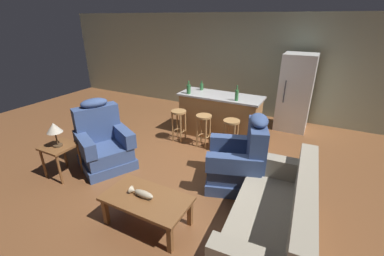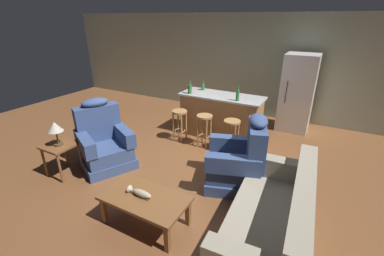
{
  "view_description": "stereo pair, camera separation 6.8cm",
  "coord_description": "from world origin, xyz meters",
  "px_view_note": "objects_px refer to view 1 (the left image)",
  "views": [
    {
      "loc": [
        1.92,
        -3.65,
        2.49
      ],
      "look_at": [
        0.07,
        -0.1,
        0.75
      ],
      "focal_mm": 24.0,
      "sensor_mm": 36.0,
      "label": 1
    },
    {
      "loc": [
        1.98,
        -3.62,
        2.49
      ],
      "look_at": [
        0.07,
        -0.1,
        0.75
      ],
      "focal_mm": 24.0,
      "sensor_mm": 36.0,
      "label": 2
    }
  ],
  "objects_px": {
    "bar_stool_middle": "(204,125)",
    "bottle_short_amber": "(202,87)",
    "coffee_table": "(147,201)",
    "kitchen_island": "(220,116)",
    "bottle_wine_dark": "(237,95)",
    "fish_figurine": "(141,193)",
    "end_table": "(60,151)",
    "table_lamp": "(54,129)",
    "refrigerator": "(295,93)",
    "recliner_near_island": "(240,161)",
    "bar_stool_right": "(231,130)",
    "couch": "(274,222)",
    "recliner_near_lamp": "(104,144)",
    "bottle_tall_green": "(189,89)",
    "bar_stool_left": "(179,120)"
  },
  "relations": [
    {
      "from": "bar_stool_middle",
      "to": "bottle_short_amber",
      "type": "xyz_separation_m",
      "value": [
        -0.45,
        0.82,
        0.56
      ]
    },
    {
      "from": "coffee_table",
      "to": "kitchen_island",
      "type": "height_order",
      "value": "kitchen_island"
    },
    {
      "from": "coffee_table",
      "to": "bottle_wine_dark",
      "type": "distance_m",
      "value": 2.84
    },
    {
      "from": "fish_figurine",
      "to": "end_table",
      "type": "xyz_separation_m",
      "value": [
        -1.89,
        0.27,
        -0.0
      ]
    },
    {
      "from": "fish_figurine",
      "to": "end_table",
      "type": "distance_m",
      "value": 1.91
    },
    {
      "from": "end_table",
      "to": "table_lamp",
      "type": "bearing_deg",
      "value": -46.42
    },
    {
      "from": "end_table",
      "to": "refrigerator",
      "type": "relative_size",
      "value": 0.32
    },
    {
      "from": "recliner_near_island",
      "to": "fish_figurine",
      "type": "bearing_deg",
      "value": 41.15
    },
    {
      "from": "bar_stool_middle",
      "to": "bar_stool_right",
      "type": "relative_size",
      "value": 1.0
    },
    {
      "from": "couch",
      "to": "recliner_near_lamp",
      "type": "bearing_deg",
      "value": -11.38
    },
    {
      "from": "refrigerator",
      "to": "kitchen_island",
      "type": "bearing_deg",
      "value": -138.8
    },
    {
      "from": "kitchen_island",
      "to": "recliner_near_island",
      "type": "bearing_deg",
      "value": -58.16
    },
    {
      "from": "bar_stool_middle",
      "to": "bottle_short_amber",
      "type": "distance_m",
      "value": 1.09
    },
    {
      "from": "table_lamp",
      "to": "bar_stool_right",
      "type": "distance_m",
      "value": 3.08
    },
    {
      "from": "bottle_tall_green",
      "to": "bottle_wine_dark",
      "type": "relative_size",
      "value": 0.9
    },
    {
      "from": "recliner_near_lamp",
      "to": "kitchen_island",
      "type": "distance_m",
      "value": 2.52
    },
    {
      "from": "table_lamp",
      "to": "refrigerator",
      "type": "bearing_deg",
      "value": 51.83
    },
    {
      "from": "bar_stool_right",
      "to": "fish_figurine",
      "type": "bearing_deg",
      "value": -98.2
    },
    {
      "from": "table_lamp",
      "to": "refrigerator",
      "type": "relative_size",
      "value": 0.23
    },
    {
      "from": "recliner_near_island",
      "to": "refrigerator",
      "type": "bearing_deg",
      "value": -116.23
    },
    {
      "from": "coffee_table",
      "to": "bar_stool_right",
      "type": "bearing_deg",
      "value": 83.33
    },
    {
      "from": "recliner_near_lamp",
      "to": "kitchen_island",
      "type": "bearing_deg",
      "value": 84.64
    },
    {
      "from": "bottle_short_amber",
      "to": "fish_figurine",
      "type": "bearing_deg",
      "value": -77.58
    },
    {
      "from": "bar_stool_middle",
      "to": "bottle_short_amber",
      "type": "height_order",
      "value": "bottle_short_amber"
    },
    {
      "from": "bar_stool_middle",
      "to": "end_table",
      "type": "bearing_deg",
      "value": -128.33
    },
    {
      "from": "bottle_wine_dark",
      "to": "end_table",
      "type": "bearing_deg",
      "value": -131.03
    },
    {
      "from": "coffee_table",
      "to": "kitchen_island",
      "type": "relative_size",
      "value": 0.61
    },
    {
      "from": "end_table",
      "to": "kitchen_island",
      "type": "relative_size",
      "value": 0.31
    },
    {
      "from": "table_lamp",
      "to": "end_table",
      "type": "bearing_deg",
      "value": 133.58
    },
    {
      "from": "couch",
      "to": "kitchen_island",
      "type": "bearing_deg",
      "value": -59.58
    },
    {
      "from": "recliner_near_lamp",
      "to": "bar_stool_left",
      "type": "height_order",
      "value": "recliner_near_lamp"
    },
    {
      "from": "fish_figurine",
      "to": "bar_stool_right",
      "type": "relative_size",
      "value": 0.5
    },
    {
      "from": "bar_stool_left",
      "to": "bottle_tall_green",
      "type": "relative_size",
      "value": 2.43
    },
    {
      "from": "recliner_near_lamp",
      "to": "bottle_tall_green",
      "type": "xyz_separation_m",
      "value": [
        0.7,
        1.91,
        0.63
      ]
    },
    {
      "from": "recliner_near_island",
      "to": "recliner_near_lamp",
      "type": "bearing_deg",
      "value": -5.07
    },
    {
      "from": "coffee_table",
      "to": "fish_figurine",
      "type": "bearing_deg",
      "value": -172.25
    },
    {
      "from": "recliner_near_island",
      "to": "refrigerator",
      "type": "xyz_separation_m",
      "value": [
        0.39,
        2.78,
        0.46
      ]
    },
    {
      "from": "bar_stool_middle",
      "to": "bottle_wine_dark",
      "type": "distance_m",
      "value": 0.89
    },
    {
      "from": "table_lamp",
      "to": "refrigerator",
      "type": "xyz_separation_m",
      "value": [
        3.09,
        3.93,
        0.01
      ]
    },
    {
      "from": "coffee_table",
      "to": "fish_figurine",
      "type": "xyz_separation_m",
      "value": [
        -0.06,
        -0.01,
        0.1
      ]
    },
    {
      "from": "end_table",
      "to": "bar_stool_middle",
      "type": "xyz_separation_m",
      "value": [
        1.64,
        2.08,
        0.01
      ]
    },
    {
      "from": "coffee_table",
      "to": "bar_stool_middle",
      "type": "distance_m",
      "value": 2.36
    },
    {
      "from": "bottle_wine_dark",
      "to": "fish_figurine",
      "type": "bearing_deg",
      "value": -95.64
    },
    {
      "from": "fish_figurine",
      "to": "recliner_near_island",
      "type": "bearing_deg",
      "value": 59.39
    },
    {
      "from": "coffee_table",
      "to": "bottle_tall_green",
      "type": "relative_size",
      "value": 3.93
    },
    {
      "from": "bar_stool_middle",
      "to": "fish_figurine",
      "type": "bearing_deg",
      "value": -83.98
    },
    {
      "from": "table_lamp",
      "to": "bottle_tall_green",
      "type": "bearing_deg",
      "value": 67.16
    },
    {
      "from": "coffee_table",
      "to": "fish_figurine",
      "type": "relative_size",
      "value": 3.24
    },
    {
      "from": "fish_figurine",
      "to": "bar_stool_right",
      "type": "bearing_deg",
      "value": 81.8
    },
    {
      "from": "recliner_near_island",
      "to": "bottle_tall_green",
      "type": "distance_m",
      "value": 2.22
    }
  ]
}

